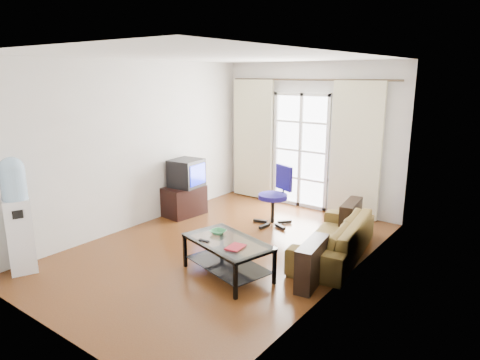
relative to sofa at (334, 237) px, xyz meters
name	(u,v)px	position (x,y,z in m)	size (l,w,h in m)	color
floor	(222,249)	(-1.40, -0.74, -0.27)	(5.20, 5.20, 0.00)	brown
ceiling	(220,56)	(-1.40, -0.74, 2.43)	(5.20, 5.20, 0.00)	white
wall_back	(310,137)	(-1.40, 1.86, 1.08)	(3.60, 0.02, 2.70)	silver
wall_front	(41,201)	(-1.40, -3.34, 1.08)	(3.60, 0.02, 2.70)	silver
wall_left	(136,145)	(-3.20, -0.74, 1.08)	(0.02, 5.20, 2.70)	silver
wall_right	(344,176)	(0.40, -0.74, 1.08)	(0.02, 5.20, 2.70)	silver
french_door	(301,151)	(-1.55, 1.80, 0.80)	(1.16, 0.06, 2.15)	white
curtain_rod	(309,80)	(-1.40, 1.76, 2.11)	(0.04, 0.04, 3.30)	#4C3F2D
curtain_left	(253,140)	(-2.60, 1.74, 0.93)	(0.90, 0.07, 2.35)	beige
curtain_right	(356,151)	(-0.45, 1.74, 0.93)	(0.90, 0.07, 2.35)	beige
radiator	(345,198)	(-0.60, 1.76, 0.06)	(0.64, 0.12, 0.64)	gray
sofa	(334,237)	(0.00, 0.00, 0.00)	(1.00, 1.95, 0.54)	brown
coffee_table	(228,253)	(-0.82, -1.35, 0.03)	(1.27, 0.93, 0.46)	silver
bowl	(218,232)	(-1.06, -1.24, 0.22)	(0.20, 0.20, 0.05)	#3A8A32
book	(229,246)	(-0.68, -1.49, 0.20)	(0.21, 0.26, 0.02)	#9F3013
remote	(204,241)	(-1.04, -1.54, 0.20)	(0.14, 0.04, 0.02)	black
tv_stand	(184,201)	(-2.93, 0.06, -0.01)	(0.48, 0.71, 0.52)	black
crt_tv	(185,173)	(-2.93, 0.12, 0.50)	(0.58, 0.58, 0.49)	black
task_chair	(274,208)	(-1.36, 0.60, 0.02)	(0.89, 0.89, 1.00)	black
water_cooler	(17,213)	(-3.00, -2.83, 0.51)	(0.40, 0.40, 1.50)	white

